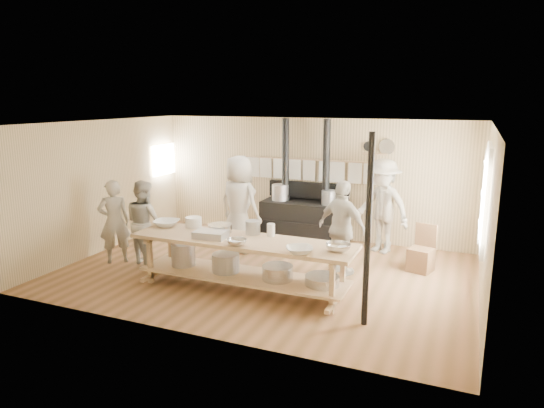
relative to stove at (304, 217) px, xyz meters
The scene contains 24 objects.
ground 2.18m from the stove, 89.82° to the right, with size 7.00×7.00×0.00m, color brown.
room_shell 2.39m from the stove, 89.82° to the right, with size 7.00×7.00×7.00m.
window_right 3.92m from the stove, 23.58° to the right, with size 0.09×1.50×1.65m.
left_opening 3.61m from the stove, behind, with size 0.00×0.90×0.90m.
stove is the anchor object (origin of this frame).
towel_rail 1.06m from the stove, 88.68° to the left, with size 3.00×0.04×0.47m.
back_wall_shelf 2.11m from the stove, 12.13° to the left, with size 0.63×0.14×0.32m.
prep_table 3.02m from the stove, 90.04° to the right, with size 3.60×0.90×0.85m.
support_post 4.11m from the stove, 59.33° to the right, with size 0.08×0.08×2.60m, color black.
cook_far_left 3.88m from the stove, 135.82° to the right, with size 0.57×0.37×1.56m, color beige.
cook_left 3.38m from the stove, 131.36° to the right, with size 0.76×0.59×1.56m, color beige.
cook_center 1.58m from the stove, 129.00° to the right, with size 0.94×0.61×1.92m, color beige.
cook_right 2.17m from the stove, 53.45° to the right, with size 0.97×0.40×1.66m, color beige.
cook_by_window 1.74m from the stove, ahead, with size 1.21×0.69×1.87m, color beige.
chair 2.74m from the stove, 21.48° to the right, with size 0.48×0.48×0.83m.
bowl_white_a 3.23m from the stove, 118.77° to the right, with size 0.42×0.42×0.10m, color white.
bowl_steel_a 3.37m from the stove, 88.63° to the right, with size 0.30×0.30×0.09m, color silver.
bowl_white_b 3.54m from the stove, 72.21° to the right, with size 0.38×0.38×0.09m, color white.
bowl_steel_b 3.44m from the stove, 62.95° to the right, with size 0.36×0.36×0.11m, color silver.
roasting_pan 3.21m from the stove, 98.64° to the right, with size 0.51×0.34×0.11m, color #B2B2B7.
mixing_bowl_large 2.86m from the stove, 100.44° to the right, with size 0.39×0.39×0.13m, color silver.
bucket_galv 2.72m from the stove, 89.14° to the right, with size 0.24×0.24×0.22m, color gray.
deep_bowl_enamel 2.92m from the stove, 111.81° to the right, with size 0.27×0.27×0.17m, color white.
pitcher 2.75m from the stove, 82.42° to the right, with size 0.13×0.13×0.20m, color white.
Camera 1 is at (3.24, -7.45, 3.00)m, focal length 32.00 mm.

